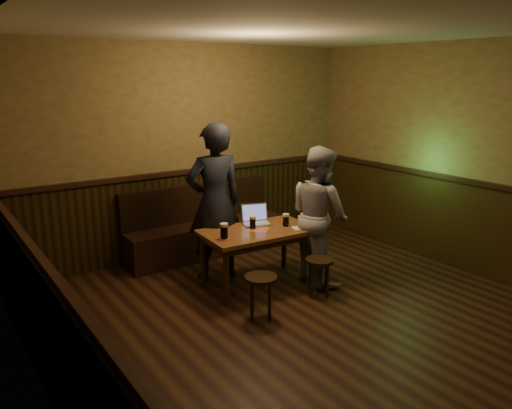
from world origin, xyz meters
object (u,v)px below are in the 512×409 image
object	(u,v)px
pint_left	(224,231)
person_grey	(319,215)
stool_right	(319,266)
person_suit	(214,203)
laptop	(256,219)
pint_mid	(253,222)
stool_left	(261,285)
bench	(203,232)
pub_table	(258,237)
pint_right	(286,220)

from	to	relation	value
pint_left	person_grey	distance (m)	1.19
stool_right	person_suit	size ratio (longest dim) A/B	0.23
laptop	person_suit	size ratio (longest dim) A/B	0.20
person_grey	person_suit	bearing A→B (deg)	58.30
laptop	pint_mid	bearing A→B (deg)	-115.03
stool_left	person_grey	world-z (taller)	person_grey
bench	pint_mid	size ratio (longest dim) A/B	14.73
pub_table	pint_mid	xyz separation A→B (m)	(-0.02, 0.07, 0.16)
laptop	person_suit	distance (m)	0.52
stool_left	pint_right	xyz separation A→B (m)	(0.77, 0.59, 0.40)
laptop	pub_table	bearing A→B (deg)	-100.68
bench	person_suit	distance (m)	1.07
stool_left	person_grey	xyz separation A→B (m)	(1.12, 0.41, 0.45)
stool_right	laptop	xyz separation A→B (m)	(-0.28, 0.83, 0.40)
bench	pint_mid	xyz separation A→B (m)	(-0.02, -1.23, 0.44)
stool_left	person_suit	xyz separation A→B (m)	(0.15, 1.16, 0.58)
bench	stool_right	bearing A→B (deg)	-78.04
stool_left	person_suit	distance (m)	1.30
pint_mid	person_suit	world-z (taller)	person_suit
bench	pub_table	xyz separation A→B (m)	(0.00, -1.30, 0.28)
pint_mid	person_suit	size ratio (longest dim) A/B	0.08
bench	pint_right	xyz separation A→B (m)	(0.34, -1.38, 0.44)
stool_right	bench	bearing A→B (deg)	101.96
pint_mid	laptop	xyz separation A→B (m)	(0.15, 0.16, -0.02)
pub_table	person_suit	size ratio (longest dim) A/B	0.70
bench	laptop	xyz separation A→B (m)	(0.13, -1.07, 0.43)
pint_mid	person_grey	bearing A→B (deg)	-24.88
stool_right	laptop	distance (m)	0.96
bench	stool_right	world-z (taller)	bench
pub_table	pint_left	distance (m)	0.52
pint_right	laptop	bearing A→B (deg)	124.30
pint_left	pint_right	world-z (taller)	pint_left
bench	pint_left	world-z (taller)	bench
pint_mid	laptop	bearing A→B (deg)	46.20
pub_table	pint_mid	distance (m)	0.18
stool_right	laptop	bearing A→B (deg)	108.39
pint_left	pint_mid	distance (m)	0.48
pint_right	person_suit	xyz separation A→B (m)	(-0.62, 0.57, 0.18)
bench	pub_table	bearing A→B (deg)	-90.00
pint_left	pint_mid	bearing A→B (deg)	15.88
person_suit	person_grey	xyz separation A→B (m)	(0.97, -0.75, -0.13)
pint_right	person_grey	size ratio (longest dim) A/B	0.10
pub_table	laptop	distance (m)	0.30
pint_right	pub_table	bearing A→B (deg)	166.20
stool_left	pint_mid	distance (m)	0.93
stool_left	pint_mid	world-z (taller)	pint_mid
bench	pub_table	size ratio (longest dim) A/B	1.67
pub_table	pint_right	xyz separation A→B (m)	(0.34, -0.08, 0.17)
stool_left	pint_mid	bearing A→B (deg)	61.05
pint_left	laptop	bearing A→B (deg)	25.30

